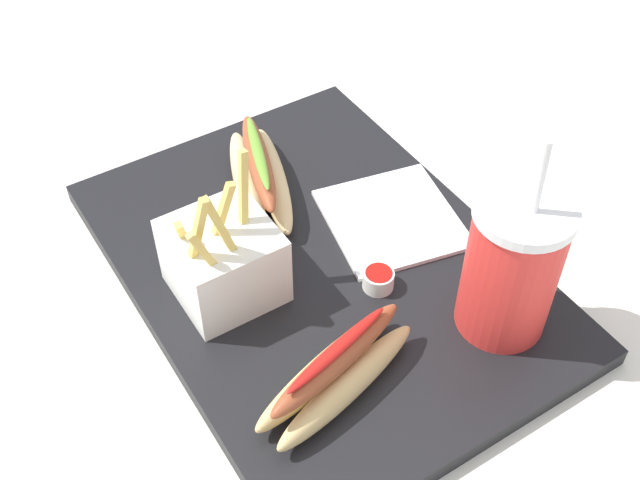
{
  "coord_description": "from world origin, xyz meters",
  "views": [
    {
      "loc": [
        0.46,
        -0.29,
        0.61
      ],
      "look_at": [
        0.0,
        0.0,
        0.05
      ],
      "focal_mm": 44.89,
      "sensor_mm": 36.0,
      "label": 1
    }
  ],
  "objects_px": {
    "soda_cup": "(512,266)",
    "hot_dog_1": "(260,176)",
    "hot_dog_2": "(337,372)",
    "ketchup_cup_1": "(378,279)",
    "napkin_stack": "(392,219)",
    "fries_basket": "(223,260)"
  },
  "relations": [
    {
      "from": "soda_cup",
      "to": "hot_dog_1",
      "type": "xyz_separation_m",
      "value": [
        -0.27,
        -0.1,
        -0.05
      ]
    },
    {
      "from": "hot_dog_1",
      "to": "hot_dog_2",
      "type": "height_order",
      "value": "same"
    },
    {
      "from": "ketchup_cup_1",
      "to": "napkin_stack",
      "type": "relative_size",
      "value": 0.23
    },
    {
      "from": "soda_cup",
      "to": "hot_dog_1",
      "type": "height_order",
      "value": "soda_cup"
    },
    {
      "from": "ketchup_cup_1",
      "to": "napkin_stack",
      "type": "xyz_separation_m",
      "value": [
        -0.07,
        0.06,
        -0.01
      ]
    },
    {
      "from": "hot_dog_2",
      "to": "ketchup_cup_1",
      "type": "relative_size",
      "value": 5.76
    },
    {
      "from": "napkin_stack",
      "to": "fries_basket",
      "type": "bearing_deg",
      "value": -92.76
    },
    {
      "from": "soda_cup",
      "to": "napkin_stack",
      "type": "height_order",
      "value": "soda_cup"
    },
    {
      "from": "hot_dog_1",
      "to": "napkin_stack",
      "type": "bearing_deg",
      "value": 39.93
    },
    {
      "from": "fries_basket",
      "to": "hot_dog_1",
      "type": "distance_m",
      "value": 0.14
    },
    {
      "from": "fries_basket",
      "to": "hot_dog_1",
      "type": "height_order",
      "value": "fries_basket"
    },
    {
      "from": "fries_basket",
      "to": "hot_dog_2",
      "type": "distance_m",
      "value": 0.15
    },
    {
      "from": "hot_dog_1",
      "to": "napkin_stack",
      "type": "height_order",
      "value": "hot_dog_1"
    },
    {
      "from": "fries_basket",
      "to": "napkin_stack",
      "type": "relative_size",
      "value": 1.12
    },
    {
      "from": "hot_dog_2",
      "to": "ketchup_cup_1",
      "type": "distance_m",
      "value": 0.12
    },
    {
      "from": "hot_dog_2",
      "to": "napkin_stack",
      "type": "distance_m",
      "value": 0.22
    },
    {
      "from": "fries_basket",
      "to": "ketchup_cup_1",
      "type": "height_order",
      "value": "fries_basket"
    },
    {
      "from": "hot_dog_2",
      "to": "hot_dog_1",
      "type": "bearing_deg",
      "value": 165.02
    },
    {
      "from": "ketchup_cup_1",
      "to": "hot_dog_2",
      "type": "bearing_deg",
      "value": -52.28
    },
    {
      "from": "soda_cup",
      "to": "fries_basket",
      "type": "relative_size",
      "value": 1.44
    },
    {
      "from": "soda_cup",
      "to": "hot_dog_1",
      "type": "distance_m",
      "value": 0.3
    },
    {
      "from": "fries_basket",
      "to": "hot_dog_2",
      "type": "bearing_deg",
      "value": 10.35
    }
  ]
}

